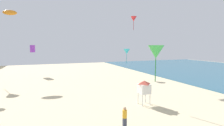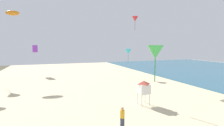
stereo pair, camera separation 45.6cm
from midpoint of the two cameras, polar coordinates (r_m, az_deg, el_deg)
The scene contains 7 objects.
kite_flyer at distance 13.85m, azimuth 4.32°, elevation -16.79°, with size 0.34×0.34×1.64m.
lifeguard_stand at distance 19.04m, azimuth 10.85°, elevation -7.76°, with size 1.10×1.10×2.55m.
kite_cyan_delta at distance 35.60m, azimuth 5.61°, elevation 3.70°, with size 1.29×1.29×2.94m.
kite_green_delta at distance 18.23m, azimuth 14.50°, elevation 3.46°, with size 1.62×1.62×3.68m.
kite_purple_box at distance 42.74m, azimuth -23.28°, elevation 4.27°, with size 1.00×1.00×1.57m.
kite_red_delta at distance 32.49m, azimuth 7.84°, elevation 13.92°, with size 1.06×1.06×2.40m.
kite_orange_parafoil_3 at distance 40.05m, azimuth -29.11°, elevation 13.93°, with size 2.46×0.68×0.96m.
Camera 2 is at (-2.85, -3.94, 6.16)m, focal length 28.35 mm.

